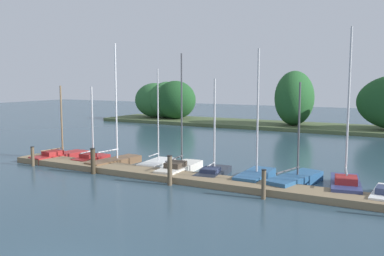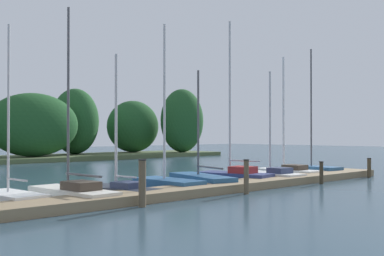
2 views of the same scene
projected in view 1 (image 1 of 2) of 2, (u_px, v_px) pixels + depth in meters
name	position (u px, v px, depth m)	size (l,w,h in m)	color
dock_pier	(223.00, 182.00, 22.05)	(29.58, 1.80, 0.35)	#847051
far_shore	(344.00, 104.00, 45.55)	(57.20, 8.28, 7.50)	#4C5B38
sailboat_0	(61.00, 155.00, 29.32)	(1.77, 4.41, 5.15)	maroon
sailboat_1	(92.00, 157.00, 28.28)	(1.15, 2.99, 5.10)	maroon
sailboat_2	(116.00, 160.00, 27.38)	(1.77, 4.29, 7.86)	brown
sailboat_3	(158.00, 163.00, 26.67)	(1.50, 3.22, 6.23)	white
sailboat_4	(180.00, 167.00, 25.17)	(1.49, 4.52, 7.10)	silver
sailboat_5	(213.00, 171.00, 24.23)	(1.68, 3.79, 5.62)	#232833
sailboat_6	(256.00, 174.00, 23.12)	(1.32, 3.66, 7.23)	#285684
sailboat_7	(296.00, 179.00, 22.22)	(2.25, 4.53, 5.43)	#285684
sailboat_8	(345.00, 182.00, 21.13)	(2.04, 4.19, 8.15)	navy
mooring_piling_0	(33.00, 156.00, 27.03)	(0.25, 0.25, 1.28)	brown
mooring_piling_1	(93.00, 161.00, 24.78)	(0.32, 0.32, 1.54)	#3D3323
mooring_piling_2	(170.00, 170.00, 22.11)	(0.28, 0.28, 1.60)	brown
mooring_piling_3	(264.00, 184.00, 19.53)	(0.24, 0.24, 1.41)	brown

